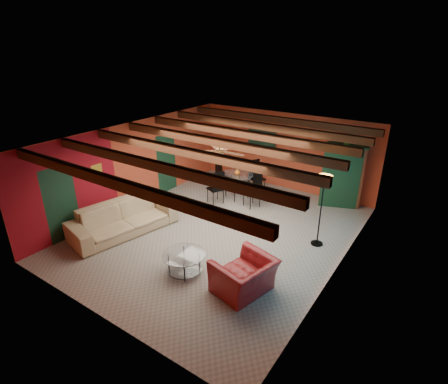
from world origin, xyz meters
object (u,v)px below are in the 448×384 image
Objects in this scene: armoire at (343,176)px; vase at (237,163)px; floor_lamp at (321,211)px; dining_table at (237,181)px; armchair at (244,276)px; potted_plant at (349,139)px; coffee_table at (184,263)px; sofa at (124,218)px.

armoire is 10.12× the size of vase.
dining_table is at bearing 157.81° from floor_lamp.
armchair is 6.18× the size of vase.
armoire is 4.44× the size of potted_plant.
coffee_table is 6.28m from potted_plant.
sofa is 3.99m from dining_table.
sofa reaches higher than armchair.
sofa is at bearing -109.57° from dining_table.
potted_plant reaches higher than vase.
coffee_table is 6.02m from armoire.
sofa is 6.83m from armoire.
dining_table reaches higher than armchair.
vase is at bearing -132.46° from armchair.
dining_table is 5.01× the size of potted_plant.
vase is (-3.08, -1.41, 0.27)m from armoire.
armchair is 0.54× the size of dining_table.
armoire is 2.80m from floor_lamp.
dining_table is at bearing -132.46° from armchair.
floor_lamp reaches higher than vase.
armoire reaches higher than dining_table.
sofa reaches higher than coffee_table.
dining_table is 3.65m from floor_lamp.
armoire reaches higher than sofa.
coffee_table is at bearing -88.97° from sofa.
armchair is (4.08, -0.32, -0.04)m from sofa.
floor_lamp is (0.62, 2.71, 0.58)m from armchair.
potted_plant reaches higher than coffee_table.
potted_plant is at bearing 95.63° from floor_lamp.
dining_table is at bearing -155.38° from potted_plant.
coffee_table is 5.09× the size of vase.
armoire reaches higher than coffee_table.
armoire is (1.81, 5.70, 0.73)m from coffee_table.
armoire is at bearing 24.62° from dining_table.
vase reaches higher than dining_table.
armchair is 0.62× the size of floor_lamp.
armchair is at bearing -56.08° from vase.
floor_lamp is 3.05m from potted_plant.
floor_lamp is at bearing -22.19° from dining_table.
floor_lamp is 10.01× the size of vase.
floor_lamp reaches higher than coffee_table.
floor_lamp is (0.27, -2.78, -0.01)m from armoire.
coffee_table is 0.50× the size of armoire.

